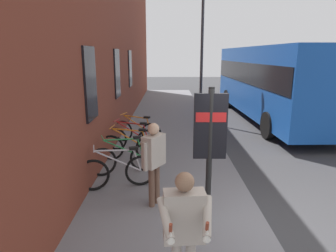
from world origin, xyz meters
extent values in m
plane|color=#38383A|center=(6.00, -1.00, 0.00)|extent=(60.00, 60.00, 0.00)
cube|color=slate|center=(8.00, 1.75, 0.06)|extent=(24.00, 3.50, 0.12)
cube|color=brown|center=(9.00, 3.80, 4.29)|extent=(22.00, 0.60, 8.58)
cube|color=black|center=(2.00, 3.48, 2.40)|extent=(0.90, 0.06, 1.60)
cube|color=black|center=(5.50, 3.48, 2.40)|extent=(0.90, 0.06, 1.60)
cube|color=black|center=(9.00, 3.48, 2.40)|extent=(0.90, 0.06, 1.60)
torus|color=black|center=(1.45, 3.40, 0.48)|extent=(0.24, 0.71, 0.72)
torus|color=black|center=(1.71, 2.39, 0.48)|extent=(0.24, 0.71, 0.72)
cylinder|color=silver|center=(1.59, 2.87, 0.76)|extent=(0.29, 0.99, 0.58)
cylinder|color=silver|center=(1.57, 2.94, 1.00)|extent=(0.25, 0.83, 0.09)
cylinder|color=silver|center=(1.69, 2.46, 0.73)|extent=(0.08, 0.19, 0.51)
cube|color=black|center=(1.68, 2.53, 1.02)|extent=(0.15, 0.22, 0.06)
cylinder|color=silver|center=(1.46, 3.35, 1.08)|extent=(0.47, 0.14, 0.02)
torus|color=black|center=(2.24, 3.38, 0.48)|extent=(0.30, 0.70, 0.72)
torus|color=black|center=(2.60, 2.39, 0.48)|extent=(0.30, 0.70, 0.72)
cylinder|color=#267F3F|center=(2.43, 2.86, 0.76)|extent=(0.38, 0.97, 0.58)
cylinder|color=#267F3F|center=(2.41, 2.93, 1.00)|extent=(0.32, 0.81, 0.09)
cylinder|color=#267F3F|center=(2.58, 2.46, 0.73)|extent=(0.10, 0.19, 0.51)
cube|color=black|center=(2.55, 2.53, 1.02)|extent=(0.16, 0.22, 0.06)
cylinder|color=#267F3F|center=(2.26, 3.33, 1.08)|extent=(0.46, 0.19, 0.02)
torus|color=black|center=(3.39, 3.37, 0.48)|extent=(0.14, 0.72, 0.72)
torus|color=black|center=(3.27, 2.32, 0.48)|extent=(0.14, 0.72, 0.72)
cylinder|color=orange|center=(3.33, 2.82, 0.76)|extent=(0.15, 1.01, 0.58)
cylinder|color=orange|center=(3.33, 2.89, 1.00)|extent=(0.13, 0.85, 0.09)
cylinder|color=orange|center=(3.28, 2.40, 0.73)|extent=(0.06, 0.19, 0.51)
cube|color=black|center=(3.29, 2.47, 1.02)|extent=(0.12, 0.21, 0.06)
cylinder|color=orange|center=(3.38, 3.32, 1.08)|extent=(0.48, 0.08, 0.02)
torus|color=black|center=(4.25, 3.39, 0.48)|extent=(0.21, 0.72, 0.72)
torus|color=black|center=(4.02, 2.36, 0.48)|extent=(0.21, 0.72, 0.72)
cylinder|color=#B21E1E|center=(4.13, 2.85, 0.76)|extent=(0.26, 1.00, 0.58)
cylinder|color=#B21E1E|center=(4.15, 2.92, 1.00)|extent=(0.22, 0.84, 0.09)
cylinder|color=#B21E1E|center=(4.04, 2.43, 0.73)|extent=(0.08, 0.19, 0.51)
cube|color=black|center=(4.06, 2.51, 1.02)|extent=(0.14, 0.22, 0.06)
cylinder|color=#B21E1E|center=(4.24, 3.34, 1.08)|extent=(0.47, 0.13, 0.02)
torus|color=black|center=(5.23, 3.31, 0.48)|extent=(0.30, 0.70, 0.72)
torus|color=black|center=(4.88, 2.32, 0.48)|extent=(0.30, 0.70, 0.72)
cylinder|color=orange|center=(5.05, 2.79, 0.76)|extent=(0.37, 0.97, 0.58)
cylinder|color=orange|center=(5.07, 2.86, 1.00)|extent=(0.32, 0.82, 0.09)
cylinder|color=orange|center=(4.90, 2.39, 0.73)|extent=(0.10, 0.19, 0.51)
cube|color=black|center=(4.93, 2.46, 1.02)|extent=(0.16, 0.22, 0.06)
cylinder|color=orange|center=(5.21, 3.26, 1.08)|extent=(0.46, 0.18, 0.02)
cylinder|color=black|center=(0.23, 1.07, 1.32)|extent=(0.10, 0.10, 2.40)
cube|color=black|center=(0.23, 1.07, 1.87)|extent=(0.08, 0.55, 1.10)
cube|color=red|center=(0.23, 1.07, 2.03)|extent=(0.09, 0.50, 0.16)
cube|color=#1951B2|center=(9.31, -3.00, 1.85)|extent=(10.56, 2.76, 3.00)
cube|color=black|center=(9.31, -3.00, 2.21)|extent=(10.35, 2.80, 0.90)
cylinder|color=black|center=(5.98, -4.28, 0.50)|extent=(1.01, 0.27, 1.00)
cylinder|color=black|center=(5.92, -1.88, 0.50)|extent=(1.01, 0.27, 1.00)
cylinder|color=black|center=(12.70, -4.12, 0.50)|extent=(1.01, 0.27, 1.00)
cylinder|color=black|center=(12.64, -1.72, 0.50)|extent=(1.01, 0.27, 1.00)
cylinder|color=brown|center=(0.91, 2.00, 0.53)|extent=(0.12, 0.12, 0.82)
cylinder|color=brown|center=(0.77, 2.09, 0.53)|extent=(0.12, 0.12, 0.82)
cube|color=#B2A599|center=(0.84, 2.04, 1.25)|extent=(0.53, 0.46, 0.61)
sphere|color=#D8AD8C|center=(0.84, 2.04, 1.67)|extent=(0.22, 0.22, 0.22)
cylinder|color=#B2A599|center=(1.07, 1.90, 1.21)|extent=(0.10, 0.10, 0.55)
cylinder|color=#B2A599|center=(0.62, 2.19, 1.21)|extent=(0.10, 0.10, 0.55)
cube|color=#B2A599|center=(-1.47, 1.59, 1.23)|extent=(0.27, 0.49, 0.61)
sphere|color=#8C664C|center=(-1.47, 1.59, 1.66)|extent=(0.22, 0.22, 0.22)
cylinder|color=#B2A599|center=(-1.63, 1.35, 1.33)|extent=(0.44, 0.15, 0.34)
cone|color=white|center=(-1.82, 1.38, 1.23)|extent=(0.13, 0.10, 0.16)
cylinder|color=brown|center=(-1.82, 1.38, 1.33)|extent=(0.06, 0.04, 0.11)
cylinder|color=#B2A599|center=(-1.67, 1.80, 1.33)|extent=(0.44, 0.21, 0.34)
cone|color=white|center=(-1.85, 1.75, 1.23)|extent=(0.13, 0.10, 0.16)
cylinder|color=brown|center=(-1.85, 1.75, 1.33)|extent=(0.06, 0.04, 0.11)
cylinder|color=#333338|center=(8.62, 0.30, 2.78)|extent=(0.12, 0.12, 5.33)
camera|label=1|loc=(-4.47, 1.78, 3.03)|focal=31.38mm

